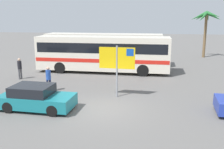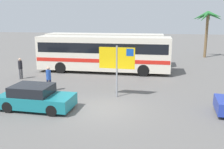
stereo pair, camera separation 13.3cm
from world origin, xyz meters
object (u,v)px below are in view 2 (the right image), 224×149
Objects in this scene: pedestrian_crossing_lot at (49,77)px; pedestrian_by_bus at (20,67)px; bus_front_coach at (103,52)px; bus_rear_coach at (104,48)px; car_teal at (36,98)px; ferry_sign at (118,60)px.

pedestrian_by_bus reaches higher than pedestrian_crossing_lot.
bus_rear_coach is (-0.57, 3.32, 0.00)m from bus_front_coach.
bus_rear_coach reaches higher than pedestrian_crossing_lot.
bus_front_coach is 7.06m from pedestrian_by_bus.
pedestrian_by_bus is (-3.63, 2.92, 0.00)m from pedestrian_crossing_lot.
bus_front_coach is at bearing -80.26° from bus_rear_coach.
car_teal is at bearing 155.19° from pedestrian_crossing_lot.
ferry_sign reaches higher than bus_front_coach.
pedestrian_crossing_lot is at bearing -110.09° from bus_front_coach.
car_teal is 3.35m from pedestrian_crossing_lot.
pedestrian_by_bus is at bearing 15.36° from pedestrian_crossing_lot.
pedestrian_crossing_lot reaches higher than car_teal.
bus_rear_coach reaches higher than car_teal.
bus_rear_coach is at bearing 87.06° from car_teal.
bus_rear_coach is 2.88× the size of car_teal.
bus_rear_coach is 6.96× the size of pedestrian_crossing_lot.
ferry_sign is 1.91× the size of pedestrian_by_bus.
bus_front_coach reaches higher than car_teal.
car_teal is (-1.17, -13.10, -1.15)m from bus_rear_coach.
ferry_sign is (2.30, -6.94, 0.54)m from bus_front_coach.
car_teal is at bearing -100.10° from bus_front_coach.
ferry_sign is at bearing -131.08° from pedestrian_crossing_lot.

